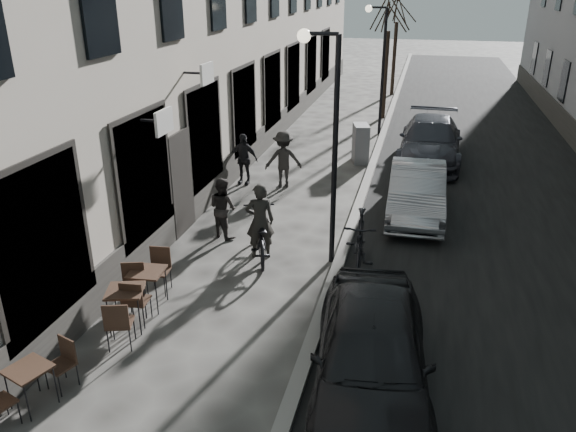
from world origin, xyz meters
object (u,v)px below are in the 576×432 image
at_px(bicycle, 260,235).
at_px(car_near, 371,353).
at_px(bistro_set_b, 127,305).
at_px(car_mid, 417,191).
at_px(pedestrian_far, 243,159).
at_px(moped, 360,245).
at_px(bistro_set_a, 31,383).
at_px(utility_cabinet, 361,144).
at_px(streetlamp_far, 379,56).
at_px(pedestrian_mid, 283,159).
at_px(streetlamp_near, 328,126).
at_px(tree_near, 389,13).
at_px(pedestrian_near, 223,208).
at_px(tree_far, 398,7).
at_px(car_far, 430,141).
at_px(bistro_set_c, 148,285).

bearing_deg(bicycle, car_near, 107.03).
height_order(bistro_set_b, car_mid, car_mid).
distance_m(pedestrian_far, moped, 6.64).
height_order(bistro_set_b, moped, moped).
bearing_deg(bistro_set_a, bicycle, 90.44).
xyz_separation_m(utility_cabinet, moped, (0.97, -8.24, 0.01)).
height_order(streetlamp_far, pedestrian_mid, streetlamp_far).
bearing_deg(moped, streetlamp_near, 148.75).
xyz_separation_m(tree_near, pedestrian_mid, (-2.21, -10.31, -3.78)).
distance_m(utility_cabinet, pedestrian_near, 7.54).
bearing_deg(utility_cabinet, tree_far, 74.11).
bearing_deg(pedestrian_far, bistro_set_a, -85.68).
relative_size(streetlamp_far, bicycle, 2.43).
bearing_deg(bicycle, car_far, -132.06).
bearing_deg(utility_cabinet, bicycle, -114.68).
bearing_deg(bistro_set_a, streetlamp_near, 78.75).
distance_m(tree_near, car_far, 7.91).
bearing_deg(pedestrian_mid, streetlamp_near, 95.76).
height_order(pedestrian_mid, car_near, pedestrian_mid).
xyz_separation_m(streetlamp_near, tree_near, (0.07, 15.00, 1.50)).
relative_size(utility_cabinet, bicycle, 0.64).
relative_size(bicycle, moped, 0.91).
height_order(pedestrian_far, moped, pedestrian_far).
distance_m(streetlamp_far, bistro_set_b, 16.04).
bearing_deg(bistro_set_b, streetlamp_far, 61.62).
bearing_deg(streetlamp_far, bistro_set_c, -101.51).
distance_m(pedestrian_mid, car_far, 5.80).
relative_size(streetlamp_far, car_near, 1.16).
bearing_deg(car_near, pedestrian_mid, 106.33).
xyz_separation_m(utility_cabinet, bicycle, (-1.35, -7.95, -0.12)).
bearing_deg(car_mid, pedestrian_far, 165.03).
distance_m(tree_far, bistro_set_b, 25.07).
distance_m(bistro_set_c, car_far, 12.40).
height_order(utility_cabinet, pedestrian_far, pedestrian_far).
bearing_deg(tree_near, pedestrian_far, -108.68).
bearing_deg(car_far, bicycle, -111.99).
bearing_deg(pedestrian_mid, streetlamp_far, -125.12).
height_order(bicycle, moped, moped).
height_order(bistro_set_c, car_near, car_near).
distance_m(streetlamp_far, pedestrian_far, 8.45).
bearing_deg(pedestrian_mid, car_far, -158.01).
bearing_deg(utility_cabinet, streetlamp_far, 73.24).
height_order(tree_near, bistro_set_c, tree_near).
xyz_separation_m(tree_far, car_far, (2.17, -12.52, -3.91)).
bearing_deg(car_far, pedestrian_near, -121.07).
bearing_deg(bistro_set_a, streetlamp_far, 98.45).
xyz_separation_m(streetlamp_far, utility_cabinet, (-0.13, -4.19, -2.49)).
bearing_deg(car_mid, bistro_set_b, -127.11).
distance_m(bicycle, pedestrian_far, 5.17).
bearing_deg(utility_cabinet, bistro_set_b, -119.47).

